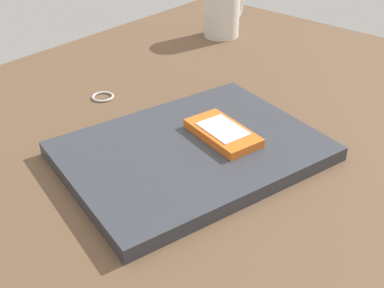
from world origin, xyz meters
TOP-DOWN VIEW (x-y plane):
  - desk_surface at (0.00, 0.00)cm, footprint 120.00×80.00cm
  - laptop_closed at (1.39, -5.40)cm, footprint 36.02×30.10cm
  - cell_phone_on_laptop at (5.49, -7.05)cm, footprint 7.55×10.96cm
  - coffee_mug at (39.32, 19.50)cm, footprint 10.77×7.12cm
  - key_ring at (4.73, 16.04)cm, footprint 3.42×3.42cm

SIDE VIEW (x-z plane):
  - desk_surface at x=0.00cm, z-range 0.00..3.00cm
  - key_ring at x=4.73cm, z-range 3.00..3.36cm
  - laptop_closed at x=1.39cm, z-range 3.00..4.85cm
  - cell_phone_on_laptop at x=5.49cm, z-range 4.81..6.07cm
  - coffee_mug at x=39.32cm, z-range 3.00..12.94cm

